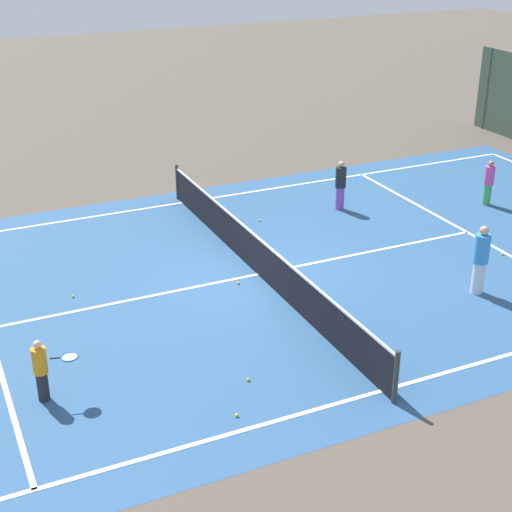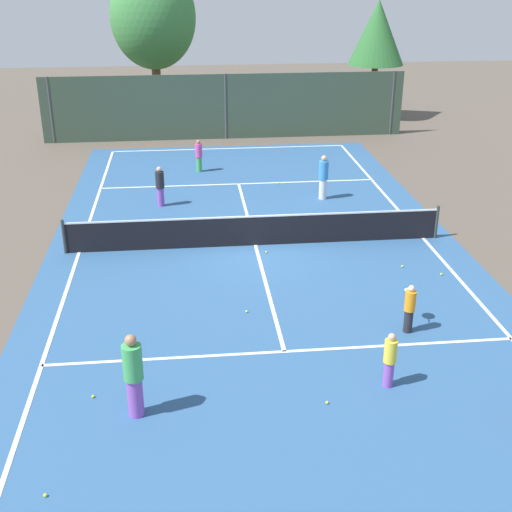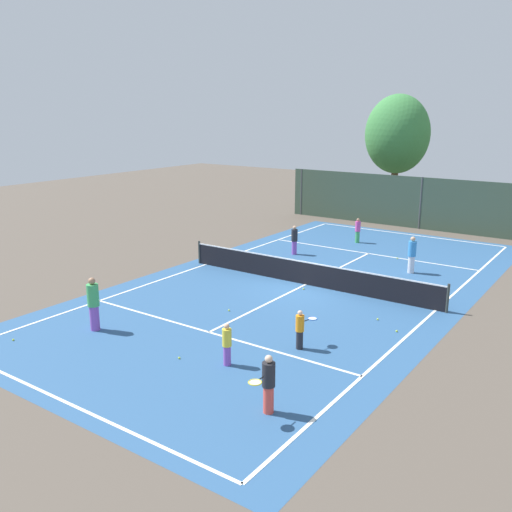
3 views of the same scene
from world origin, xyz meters
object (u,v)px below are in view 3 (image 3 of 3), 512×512
(player_4, at_px, (227,344))
(tennis_ball_1, at_px, (378,319))
(tennis_ball_0, at_px, (304,289))
(player_6, at_px, (294,240))
(tennis_ball_3, at_px, (13,340))
(player_5, at_px, (93,303))
(tennis_ball_7, at_px, (264,265))
(tennis_ball_2, at_px, (397,258))
(player_3, at_px, (268,383))
(player_2, at_px, (300,329))
(tennis_ball_5, at_px, (229,310))
(tennis_ball_4, at_px, (397,331))
(tennis_ball_6, at_px, (93,317))
(tennis_ball_8, at_px, (179,358))
(player_0, at_px, (358,230))
(player_1, at_px, (412,254))

(player_4, distance_m, tennis_ball_1, 6.25)
(player_4, height_order, tennis_ball_0, player_4)
(player_6, distance_m, tennis_ball_3, 14.74)
(player_5, distance_m, tennis_ball_7, 9.95)
(player_6, relative_size, tennis_ball_7, 22.53)
(tennis_ball_1, distance_m, tennis_ball_2, 8.76)
(player_3, bearing_deg, tennis_ball_3, -173.39)
(player_2, relative_size, player_6, 0.84)
(tennis_ball_2, xyz_separation_m, tennis_ball_7, (-4.76, -4.76, 0.00))
(player_2, xyz_separation_m, player_6, (-6.19, 9.86, 0.11))
(player_5, height_order, player_6, player_5)
(player_6, distance_m, tennis_ball_1, 9.55)
(tennis_ball_1, xyz_separation_m, tennis_ball_5, (-4.83, -2.29, 0.00))
(tennis_ball_4, bearing_deg, tennis_ball_2, 111.07)
(player_4, relative_size, tennis_ball_3, 19.35)
(player_3, height_order, tennis_ball_7, player_3)
(player_6, xyz_separation_m, tennis_ball_2, (4.67, 2.15, -0.73))
(tennis_ball_6, bearing_deg, tennis_ball_8, -8.62)
(tennis_ball_5, bearing_deg, tennis_ball_2, 77.82)
(player_6, height_order, tennis_ball_3, player_6)
(player_2, relative_size, tennis_ball_1, 19.00)
(tennis_ball_3, bearing_deg, tennis_ball_7, 82.71)
(player_3, height_order, player_6, player_3)
(tennis_ball_7, bearing_deg, player_0, 76.63)
(tennis_ball_1, distance_m, tennis_ball_3, 12.19)
(tennis_ball_0, relative_size, tennis_ball_8, 1.00)
(tennis_ball_3, relative_size, tennis_ball_5, 1.00)
(player_1, xyz_separation_m, tennis_ball_5, (-3.71, -8.67, -0.83))
(player_5, xyz_separation_m, tennis_ball_6, (-0.93, 0.66, -0.90))
(player_2, bearing_deg, player_5, -157.58)
(player_2, bearing_deg, tennis_ball_2, 97.21)
(tennis_ball_7, bearing_deg, player_5, -90.69)
(player_6, relative_size, tennis_ball_3, 22.53)
(player_0, distance_m, tennis_ball_0, 9.20)
(player_3, height_order, tennis_ball_6, player_3)
(tennis_ball_5, height_order, tennis_ball_7, same)
(tennis_ball_4, height_order, tennis_ball_7, same)
(tennis_ball_1, height_order, tennis_ball_4, same)
(tennis_ball_4, distance_m, tennis_ball_5, 6.01)
(player_5, relative_size, tennis_ball_1, 27.73)
(player_0, xyz_separation_m, player_3, (5.95, -17.81, 0.08))
(player_6, bearing_deg, tennis_ball_4, -40.18)
(player_0, bearing_deg, player_6, -109.85)
(tennis_ball_4, xyz_separation_m, tennis_ball_7, (-8.25, 4.28, 0.00))
(tennis_ball_2, height_order, tennis_ball_8, same)
(tennis_ball_5, relative_size, tennis_ball_6, 1.00)
(player_3, relative_size, tennis_ball_1, 22.93)
(tennis_ball_5, xyz_separation_m, tennis_ball_8, (1.27, -4.05, 0.00))
(tennis_ball_8, bearing_deg, tennis_ball_1, 60.66)
(player_6, relative_size, tennis_ball_4, 22.53)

